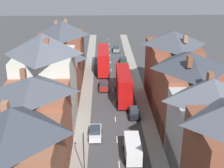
{
  "coord_description": "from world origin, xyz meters",
  "views": [
    {
      "loc": [
        -1.9,
        -14.37,
        23.97
      ],
      "look_at": [
        -0.3,
        37.94,
        2.97
      ],
      "focal_mm": 50.0,
      "sensor_mm": 36.0,
      "label": 1
    }
  ],
  "objects": [
    {
      "name": "car_parked_left_b",
      "position": [
        3.1,
        58.53,
        0.85
      ],
      "size": [
        1.9,
        4.18,
        1.7
      ],
      "color": "#144728",
      "rests_on": "ground"
    },
    {
      "name": "car_far_grey",
      "position": [
        1.8,
        69.7,
        0.81
      ],
      "size": [
        1.9,
        4.36,
        1.61
      ],
      "color": "gray",
      "rests_on": "ground"
    },
    {
      "name": "car_near_silver",
      "position": [
        -1.8,
        42.56,
        0.86
      ],
      "size": [
        1.9,
        4.28,
        1.7
      ],
      "color": "maroon",
      "rests_on": "ground"
    },
    {
      "name": "delivery_van",
      "position": [
        1.8,
        19.7,
        1.34
      ],
      "size": [
        2.2,
        5.2,
        2.41
      ],
      "color": "white",
      "rests_on": "ground"
    },
    {
      "name": "double_decker_bus_mid_street",
      "position": [
        1.79,
        37.96,
        2.82
      ],
      "size": [
        2.74,
        10.8,
        5.3
      ],
      "color": "#B70F0F",
      "rests_on": "ground"
    },
    {
      "name": "centre_line_dashes",
      "position": [
        0.0,
        36.0,
        0.01
      ],
      "size": [
        0.14,
        97.8,
        0.01
      ],
      "color": "silver",
      "rests_on": "ground"
    },
    {
      "name": "street_lamp",
      "position": [
        -4.25,
        16.46,
        3.24
      ],
      "size": [
        0.2,
        1.12,
        5.5
      ],
      "color": "black",
      "rests_on": "ground"
    },
    {
      "name": "terrace_row_right",
      "position": [
        10.18,
        15.51,
        5.91
      ],
      "size": [
        8.0,
        56.74,
        13.24
      ],
      "color": "#ADB2B7",
      "rests_on": "ground"
    },
    {
      "name": "pavement_left",
      "position": [
        -5.1,
        38.0,
        0.07
      ],
      "size": [
        2.2,
        104.0,
        0.14
      ],
      "primitive_type": "cube",
      "color": "gray",
      "rests_on": "ground"
    },
    {
      "name": "double_decker_bus_lead",
      "position": [
        -1.81,
        53.2,
        2.82
      ],
      "size": [
        2.74,
        10.8,
        5.3
      ],
      "color": "red",
      "rests_on": "ground"
    },
    {
      "name": "car_mid_black",
      "position": [
        -3.1,
        24.64,
        0.84
      ],
      "size": [
        1.9,
        4.14,
        1.68
      ],
      "color": "silver",
      "rests_on": "ground"
    },
    {
      "name": "car_parked_left_a",
      "position": [
        3.1,
        30.9,
        0.81
      ],
      "size": [
        1.9,
        3.97,
        1.61
      ],
      "color": "black",
      "rests_on": "ground"
    },
    {
      "name": "car_parked_right_a",
      "position": [
        3.1,
        50.17,
        0.84
      ],
      "size": [
        1.9,
        4.1,
        1.67
      ],
      "color": "#4C515B",
      "rests_on": "ground"
    },
    {
      "name": "pavement_right",
      "position": [
        5.1,
        38.0,
        0.07
      ],
      "size": [
        2.2,
        104.0,
        0.14
      ],
      "primitive_type": "cube",
      "color": "gray",
      "rests_on": "ground"
    },
    {
      "name": "terrace_row_left",
      "position": [
        -10.19,
        22.56,
        5.94
      ],
      "size": [
        8.0,
        67.89,
        14.49
      ],
      "color": "#B2704C",
      "rests_on": "ground"
    }
  ]
}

